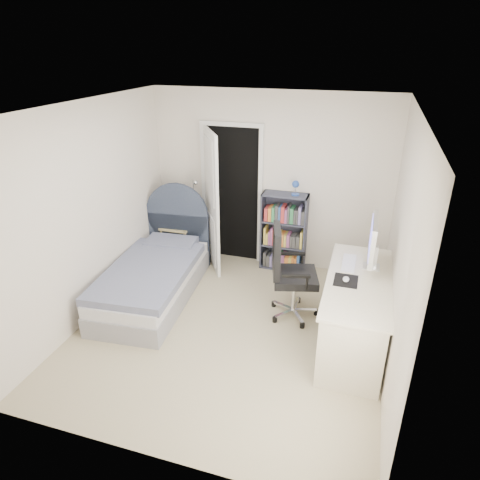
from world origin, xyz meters
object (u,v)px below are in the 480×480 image
(desk, at_px, (356,309))
(floor_lamp, at_px, (196,227))
(bookcase, at_px, (284,234))
(office_chair, at_px, (288,269))
(bed, at_px, (155,275))
(nightstand, at_px, (178,232))

(desk, bearing_deg, floor_lamp, 149.56)
(floor_lamp, bearing_deg, desk, -30.44)
(bookcase, xyz_separation_m, desk, (1.10, -1.49, -0.10))
(bookcase, xyz_separation_m, office_chair, (0.29, -1.18, 0.09))
(bed, distance_m, nightstand, 1.09)
(bookcase, bearing_deg, office_chair, -76.37)
(bookcase, distance_m, office_chair, 1.21)
(nightstand, relative_size, bookcase, 0.47)
(bed, xyz_separation_m, desk, (2.55, -0.27, 0.16))
(nightstand, height_order, bookcase, bookcase)
(bed, xyz_separation_m, nightstand, (-0.16, 1.07, 0.14))
(floor_lamp, xyz_separation_m, desk, (2.45, -1.44, -0.07))
(floor_lamp, xyz_separation_m, bookcase, (1.35, 0.05, 0.03))
(floor_lamp, relative_size, bookcase, 0.92)
(floor_lamp, height_order, desk, desk)
(bed, height_order, desk, desk)
(office_chair, bearing_deg, bookcase, 103.63)
(nightstand, relative_size, office_chair, 0.55)
(bed, xyz_separation_m, office_chair, (1.73, 0.04, 0.35))
(floor_lamp, distance_m, bookcase, 1.35)
(nightstand, distance_m, office_chair, 2.16)
(desk, xyz_separation_m, office_chair, (-0.82, 0.31, 0.19))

